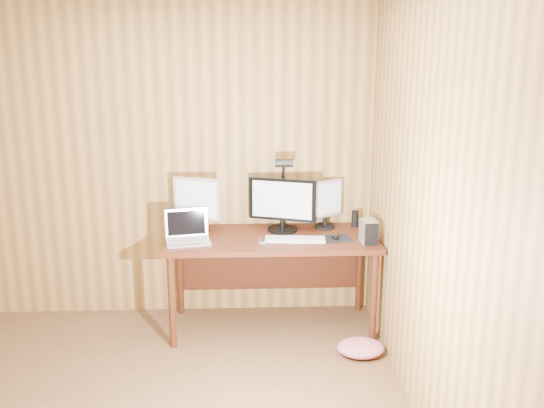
{
  "coord_description": "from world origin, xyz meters",
  "views": [
    {
      "loc": [
        0.74,
        -2.76,
        2.16
      ],
      "look_at": [
        0.93,
        1.58,
        1.02
      ],
      "focal_mm": 40.0,
      "sensor_mm": 36.0,
      "label": 1
    }
  ],
  "objects": [
    {
      "name": "desk",
      "position": [
        0.93,
        1.7,
        0.63
      ],
      "size": [
        1.6,
        0.7,
        0.75
      ],
      "color": "#431B0E",
      "rests_on": "floor"
    },
    {
      "name": "monitor_right",
      "position": [
        1.36,
        1.84,
        0.95
      ],
      "size": [
        0.29,
        0.22,
        0.38
      ],
      "rotation": [
        0.0,
        0.0,
        0.61
      ],
      "color": "black",
      "rests_on": "desk"
    },
    {
      "name": "desk_lamp",
      "position": [
        1.03,
        1.86,
        1.13
      ],
      "size": [
        0.14,
        0.2,
        0.61
      ],
      "rotation": [
        0.0,
        0.0,
        0.16
      ],
      "color": "black",
      "rests_on": "desk"
    },
    {
      "name": "hard_drive",
      "position": [
        1.64,
        1.45,
        0.84
      ],
      "size": [
        0.12,
        0.16,
        0.17
      ],
      "rotation": [
        0.0,
        0.0,
        0.08
      ],
      "color": "silver",
      "rests_on": "desk"
    },
    {
      "name": "mousepad",
      "position": [
        1.4,
        1.55,
        0.75
      ],
      "size": [
        0.27,
        0.24,
        0.0
      ],
      "primitive_type": "cube",
      "rotation": [
        0.0,
        0.0,
        0.24
      ],
      "color": "black",
      "rests_on": "desk"
    },
    {
      "name": "phone",
      "position": [
        0.86,
        1.5,
        0.76
      ],
      "size": [
        0.05,
        0.09,
        0.01
      ],
      "rotation": [
        0.0,
        0.0,
        0.0
      ],
      "color": "silver",
      "rests_on": "desk"
    },
    {
      "name": "fabric_pile",
      "position": [
        1.55,
        1.15,
        0.05
      ],
      "size": [
        0.35,
        0.29,
        0.11
      ],
      "primitive_type": null,
      "rotation": [
        0.0,
        0.0,
        0.04
      ],
      "color": "#C35E70",
      "rests_on": "floor"
    },
    {
      "name": "keyboard",
      "position": [
        1.1,
        1.53,
        0.76
      ],
      "size": [
        0.46,
        0.17,
        0.02
      ],
      "rotation": [
        0.0,
        0.0,
        -0.08
      ],
      "color": "white",
      "rests_on": "desk"
    },
    {
      "name": "room_shell",
      "position": [
        0.0,
        0.0,
        1.25
      ],
      "size": [
        4.0,
        4.0,
        4.0
      ],
      "color": "brown",
      "rests_on": "ground"
    },
    {
      "name": "speaker",
      "position": [
        1.61,
        1.87,
        0.81
      ],
      "size": [
        0.05,
        0.05,
        0.13
      ],
      "primitive_type": "cylinder",
      "color": "black",
      "rests_on": "desk"
    },
    {
      "name": "monitor_center",
      "position": [
        1.02,
        1.78,
        0.97
      ],
      "size": [
        0.52,
        0.23,
        0.42
      ],
      "rotation": [
        0.0,
        0.0,
        -0.32
      ],
      "color": "black",
      "rests_on": "desk"
    },
    {
      "name": "monitor_left",
      "position": [
        0.36,
        1.79,
        0.98
      ],
      "size": [
        0.37,
        0.18,
        0.43
      ],
      "rotation": [
        0.0,
        0.0,
        -0.32
      ],
      "color": "black",
      "rests_on": "desk"
    },
    {
      "name": "laptop",
      "position": [
        0.3,
        1.56,
        0.81
      ],
      "size": [
        0.36,
        0.3,
        0.23
      ],
      "rotation": [
        0.0,
        0.0,
        0.18
      ],
      "color": "silver",
      "rests_on": "desk"
    },
    {
      "name": "mouse",
      "position": [
        1.4,
        1.55,
        0.77
      ],
      "size": [
        0.07,
        0.1,
        0.04
      ],
      "primitive_type": "ellipsoid",
      "rotation": [
        0.0,
        0.0,
        0.02
      ],
      "color": "black",
      "rests_on": "mousepad"
    }
  ]
}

